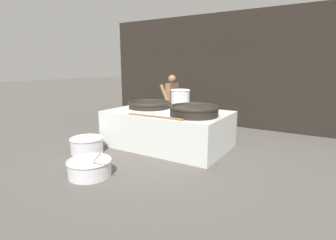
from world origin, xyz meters
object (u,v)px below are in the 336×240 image
at_px(stock_pot, 180,98).
at_px(cook, 172,101).
at_px(giant_wok_far, 194,110).
at_px(prep_bowl_vegetables, 90,167).
at_px(prep_bowl_meat, 87,144).
at_px(giant_wok_near, 149,104).

xyz_separation_m(stock_pot, cook, (-0.71, 0.77, -0.20)).
distance_m(giant_wok_far, prep_bowl_vegetables, 2.47).
bearing_deg(prep_bowl_vegetables, prep_bowl_meat, 140.48).
distance_m(giant_wok_near, cook, 1.22).
xyz_separation_m(giant_wok_near, giant_wok_far, (1.47, -0.37, 0.03)).
relative_size(giant_wok_near, prep_bowl_meat, 1.47).
xyz_separation_m(giant_wok_far, prep_bowl_vegetables, (-1.04, -2.08, -0.82)).
relative_size(stock_pot, prep_bowl_vegetables, 0.53).
height_order(cook, prep_bowl_vegetables, cook).
xyz_separation_m(giant_wok_near, prep_bowl_meat, (-0.62, -1.59, -0.76)).
bearing_deg(giant_wok_near, prep_bowl_vegetables, -80.11).
height_order(giant_wok_near, stock_pot, stock_pot).
bearing_deg(giant_wok_far, cook, 133.64).
bearing_deg(stock_pot, giant_wok_far, -45.59).
bearing_deg(cook, prep_bowl_meat, 78.46).
bearing_deg(stock_pot, prep_bowl_vegetables, -94.69).
height_order(stock_pot, cook, cook).
bearing_deg(prep_bowl_meat, giant_wok_far, 30.37).
distance_m(stock_pot, prep_bowl_vegetables, 3.06).
relative_size(cook, prep_bowl_meat, 2.24).
xyz_separation_m(giant_wok_far, prep_bowl_meat, (-2.08, -1.22, -0.80)).
bearing_deg(prep_bowl_vegetables, giant_wok_near, 99.89).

